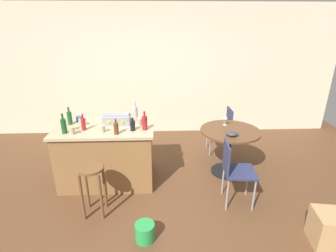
# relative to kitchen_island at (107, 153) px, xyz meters

# --- Properties ---
(ground_plane) EXTENTS (8.80, 8.80, 0.00)m
(ground_plane) POSITION_rel_kitchen_island_xyz_m (0.61, -0.51, -0.45)
(ground_plane) COLOR brown
(back_wall) EXTENTS (8.00, 0.10, 2.70)m
(back_wall) POSITION_rel_kitchen_island_xyz_m (0.61, 1.99, 0.90)
(back_wall) COLOR beige
(back_wall) RESTS_ON ground_plane
(kitchen_island) EXTENTS (1.41, 0.87, 0.90)m
(kitchen_island) POSITION_rel_kitchen_island_xyz_m (0.00, 0.00, 0.00)
(kitchen_island) COLOR olive
(kitchen_island) RESTS_ON ground_plane
(wooden_stool) EXTENTS (0.30, 0.30, 0.67)m
(wooden_stool) POSITION_rel_kitchen_island_xyz_m (-0.04, -0.78, 0.02)
(wooden_stool) COLOR brown
(wooden_stool) RESTS_ON ground_plane
(dining_table) EXTENTS (0.92, 0.92, 0.75)m
(dining_table) POSITION_rel_kitchen_island_xyz_m (1.89, 0.13, 0.12)
(dining_table) COLOR black
(dining_table) RESTS_ON ground_plane
(folding_chair_near) EXTENTS (0.43, 0.43, 0.88)m
(folding_chair_near) POSITION_rel_kitchen_island_xyz_m (1.76, -0.64, 0.07)
(folding_chair_near) COLOR navy
(folding_chair_near) RESTS_ON ground_plane
(folding_chair_far) EXTENTS (0.40, 0.40, 0.85)m
(folding_chair_far) POSITION_rel_kitchen_island_xyz_m (1.97, 0.88, 0.05)
(folding_chair_far) COLOR navy
(folding_chair_far) RESTS_ON ground_plane
(toolbox) EXTENTS (0.39, 0.24, 0.15)m
(toolbox) POSITION_rel_kitchen_island_xyz_m (0.16, 0.10, 0.52)
(toolbox) COLOR gray
(toolbox) RESTS_ON kitchen_island
(bottle_0) EXTENTS (0.08, 0.08, 0.27)m
(bottle_0) POSITION_rel_kitchen_island_xyz_m (0.59, -0.16, 0.55)
(bottle_0) COLOR maroon
(bottle_0) RESTS_ON kitchen_island
(bottle_1) EXTENTS (0.08, 0.08, 0.32)m
(bottle_1) POSITION_rel_kitchen_island_xyz_m (0.43, 0.19, 0.57)
(bottle_1) COLOR #B7B2AD
(bottle_1) RESTS_ON kitchen_island
(bottle_2) EXTENTS (0.07, 0.07, 0.26)m
(bottle_2) POSITION_rel_kitchen_island_xyz_m (-0.52, 0.10, 0.55)
(bottle_2) COLOR #194C23
(bottle_2) RESTS_ON kitchen_island
(bottle_3) EXTENTS (0.07, 0.07, 0.28)m
(bottle_3) POSITION_rel_kitchen_island_xyz_m (-0.49, -0.24, 0.55)
(bottle_3) COLOR #194C23
(bottle_3) RESTS_ON kitchen_island
(bottle_4) EXTENTS (0.06, 0.06, 0.24)m
(bottle_4) POSITION_rel_kitchen_island_xyz_m (-0.26, -0.14, 0.54)
(bottle_4) COLOR maroon
(bottle_4) RESTS_ON kitchen_island
(bottle_5) EXTENTS (0.07, 0.07, 0.18)m
(bottle_5) POSITION_rel_kitchen_island_xyz_m (0.42, -0.18, 0.52)
(bottle_5) COLOR black
(bottle_5) RESTS_ON kitchen_island
(bottle_6) EXTENTS (0.07, 0.07, 0.22)m
(bottle_6) POSITION_rel_kitchen_island_xyz_m (0.21, -0.30, 0.53)
(bottle_6) COLOR #603314
(bottle_6) RESTS_ON kitchen_island
(cup_0) EXTENTS (0.11, 0.07, 0.10)m
(cup_0) POSITION_rel_kitchen_island_xyz_m (-0.38, -0.29, 0.50)
(cup_0) COLOR tan
(cup_0) RESTS_ON kitchen_island
(cup_1) EXTENTS (0.12, 0.08, 0.08)m
(cup_1) POSITION_rel_kitchen_island_xyz_m (-0.42, 0.22, 0.49)
(cup_1) COLOR #4C7099
(cup_1) RESTS_ON kitchen_island
(cup_2) EXTENTS (0.11, 0.07, 0.09)m
(cup_2) POSITION_rel_kitchen_island_xyz_m (-0.34, 0.05, 0.49)
(cup_2) COLOR tan
(cup_2) RESTS_ON kitchen_island
(cup_3) EXTENTS (0.12, 0.08, 0.09)m
(cup_3) POSITION_rel_kitchen_island_xyz_m (0.01, -0.22, 0.49)
(cup_3) COLOR tan
(cup_3) RESTS_ON kitchen_island
(cup_4) EXTENTS (0.12, 0.08, 0.10)m
(cup_4) POSITION_rel_kitchen_island_xyz_m (0.50, 0.03, 0.50)
(cup_4) COLOR tan
(cup_4) RESTS_ON kitchen_island
(wine_glass) EXTENTS (0.07, 0.07, 0.14)m
(wine_glass) POSITION_rel_kitchen_island_xyz_m (1.86, 0.35, 0.40)
(wine_glass) COLOR silver
(wine_glass) RESTS_ON dining_table
(serving_bowl) EXTENTS (0.18, 0.18, 0.07)m
(serving_bowl) POSITION_rel_kitchen_island_xyz_m (1.86, -0.08, 0.33)
(serving_bowl) COLOR #383838
(serving_bowl) RESTS_ON dining_table
(cardboard_box) EXTENTS (0.42, 0.40, 0.39)m
(cardboard_box) POSITION_rel_kitchen_island_xyz_m (2.63, -1.40, -0.26)
(cardboard_box) COLOR tan
(cardboard_box) RESTS_ON ground_plane
(plastic_bucket) EXTENTS (0.22, 0.22, 0.21)m
(plastic_bucket) POSITION_rel_kitchen_island_xyz_m (0.61, -1.26, -0.35)
(plastic_bucket) COLOR green
(plastic_bucket) RESTS_ON ground_plane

